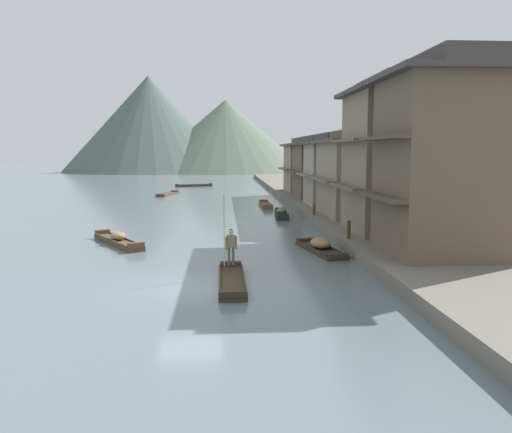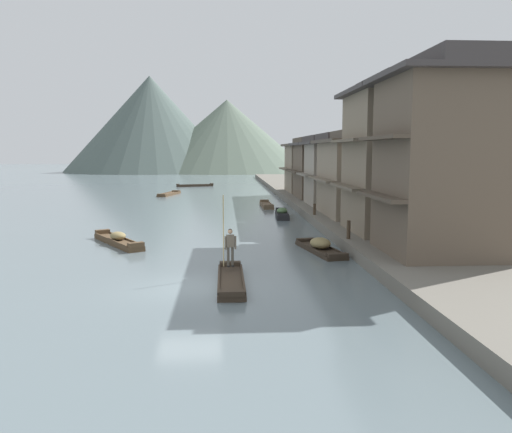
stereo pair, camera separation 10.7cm
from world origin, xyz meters
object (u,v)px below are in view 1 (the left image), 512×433
Objects in this scene: boat_moored_nearest at (168,194)px; boat_midriver_drifting at (118,240)px; boat_moored_third at (281,214)px; house_waterfront_nearest at (446,158)px; boat_foreground_poled at (232,281)px; boat_moored_far at (194,186)px; mooring_post_dock_mid at (314,209)px; boat_moored_second at (320,247)px; mooring_post_dock_near at (349,230)px; boatman_person at (231,243)px; house_waterfront_far at (321,167)px; house_waterfront_tall at (362,174)px; house_waterfront_narrow at (337,170)px; house_waterfront_end at (308,165)px; house_waterfront_second at (391,157)px; boat_midriver_upstream at (266,205)px.

boat_midriver_drifting is (0.64, -33.23, 0.11)m from boat_moored_nearest.
house_waterfront_nearest is (5.28, -18.15, 4.66)m from boat_moored_third.
boat_foreground_poled is 0.94× the size of boat_moored_far.
boat_moored_third is 5.75× the size of mooring_post_dock_mid.
mooring_post_dock_near is at bearing 13.82° from boat_moored_second.
boatman_person is 10.00m from boat_midriver_drifting.
boat_midriver_drifting is at bearing -91.88° from boat_moored_far.
mooring_post_dock_mid is (0.00, 10.46, -0.08)m from mooring_post_dock_near.
boat_moored_nearest is 0.80× the size of house_waterfront_far.
boat_foreground_poled is 18.32m from mooring_post_dock_mid.
boatman_person is (-0.02, 1.42, 1.27)m from boat_foreground_poled.
house_waterfront_tall is 7.63m from house_waterfront_narrow.
mooring_post_dock_near is at bearing -95.63° from house_waterfront_end.
house_waterfront_nearest is at bearing -90.03° from house_waterfront_narrow.
boat_midriver_drifting is at bearing 179.90° from house_waterfront_second.
house_waterfront_narrow is at bearing -47.19° from boat_moored_nearest.
boat_foreground_poled is 28.68m from boat_midriver_upstream.
house_waterfront_far reaches higher than boat_moored_second.
boat_moored_second is 14.45m from boat_moored_third.
house_waterfront_narrow is at bearing -66.58° from boat_moored_far.
house_waterfront_nearest is 1.38× the size of house_waterfront_narrow.
house_waterfront_tall is (5.02, 10.61, 3.34)m from boat_moored_second.
house_waterfront_far is at bearing 72.48° from boatman_person.
boat_moored_third is 4.18m from mooring_post_dock_mid.
mooring_post_dock_near is at bearing -69.71° from boat_moored_nearest.
house_waterfront_end is at bearing 76.39° from boat_foreground_poled.
house_waterfront_far reaches higher than boatman_person.
house_waterfront_nearest is at bearing -90.60° from house_waterfront_tall.
boat_midriver_upstream is at bearing 146.82° from house_waterfront_narrow.
boat_moored_second is 0.99× the size of boat_midriver_upstream.
house_waterfront_nearest is (14.27, -54.90, 4.77)m from boat_moored_far.
boat_foreground_poled is 1.91m from boatman_person.
boat_foreground_poled is at bearing -85.38° from boat_moored_far.
house_waterfront_tall reaches higher than mooring_post_dock_mid.
boat_moored_far is 6.73× the size of mooring_post_dock_mid.
house_waterfront_end reaches higher than boat_midriver_upstream.
house_waterfront_second reaches higher than house_waterfront_narrow.
mooring_post_dock_mid is at bearing 81.75° from boat_moored_second.
house_waterfront_second is at bearing -73.94° from boat_moored_far.
boat_moored_third reaches higher than boat_midriver_drifting.
boat_moored_nearest is at bearing 99.22° from boat_foreground_poled.
mooring_post_dock_near is at bearing -90.00° from mooring_post_dock_mid.
house_waterfront_nearest reaches higher than house_waterfront_narrow.
house_waterfront_tall is (0.15, 14.31, -1.32)m from house_waterfront_nearest.
boat_midriver_drifting is 5.43× the size of mooring_post_dock_near.
boat_midriver_upstream is (8.36, -29.10, 0.01)m from boat_moored_far.
mooring_post_dock_near is at bearing 46.83° from boat_foreground_poled.
boat_moored_far is 36.09m from house_waterfront_narrow.
boat_foreground_poled is 0.63× the size of house_waterfront_tall.
boat_moored_third is at bearing -115.57° from house_waterfront_far.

